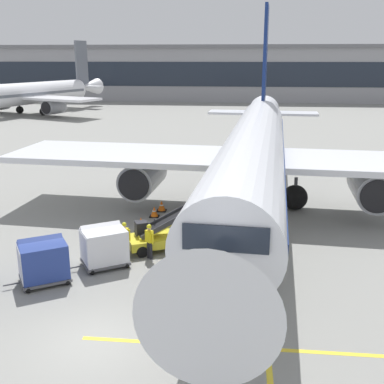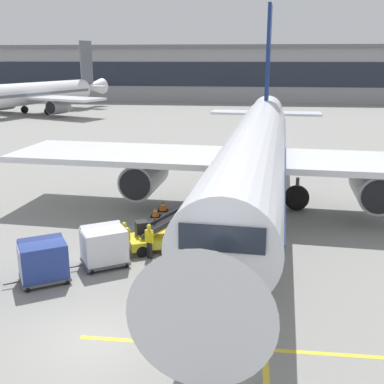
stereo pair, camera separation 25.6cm
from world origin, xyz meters
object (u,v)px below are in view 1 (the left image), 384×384
Objects in this scene: belt_loader at (166,232)px; ground_crew_by_loader at (125,237)px; safety_cone_nose_mark at (154,212)px; ground_crew_by_carts at (149,239)px; safety_cone_engine_keepout at (162,206)px; parked_airplane at (254,152)px; baggage_cart_lead at (104,245)px; baggage_cart_second at (43,260)px; safety_cone_wingtip at (141,224)px; distant_airplane at (27,94)px.

ground_crew_by_loader is at bearing -145.30° from belt_loader.
belt_loader reaches higher than safety_cone_nose_mark.
safety_cone_engine_keepout is at bearing 95.07° from ground_crew_by_carts.
belt_loader is at bearing -124.43° from parked_airplane.
baggage_cart_second is (-2.10, -1.91, 0.00)m from baggage_cart_lead.
ground_crew_by_carts reaches higher than safety_cone_wingtip.
distant_airplane is at bearing 117.37° from baggage_cart_lead.
parked_airplane is 7.05m from safety_cone_nose_mark.
baggage_cart_lead reaches higher than safety_cone_nose_mark.
baggage_cart_second reaches higher than ground_crew_by_loader.
distant_airplane is (-32.07, 54.67, 2.54)m from belt_loader.
parked_airplane reaches higher than belt_loader.
distant_airplane is at bearing 118.40° from ground_crew_by_loader.
safety_cone_wingtip is at bearing 81.34° from baggage_cart_lead.
baggage_cart_second reaches higher than safety_cone_engine_keepout.
ground_crew_by_loader and ground_crew_by_carts have the same top height.
baggage_cart_lead is (-6.95, -8.86, -2.75)m from parked_airplane.
safety_cone_engine_keepout is at bearing 85.23° from ground_crew_by_loader.
parked_airplane reaches higher than baggage_cart_second.
parked_airplane is 14.33m from baggage_cart_second.
safety_cone_wingtip reaches higher than safety_cone_engine_keepout.
parked_airplane is 22.95× the size of ground_crew_by_loader.
belt_loader is 0.15× the size of distant_airplane.
ground_crew_by_loader is at bearing 172.36° from ground_crew_by_carts.
parked_airplane reaches higher than distant_airplane.
distant_airplane reaches higher than safety_cone_engine_keepout.
distant_airplane is at bearing 119.30° from ground_crew_by_carts.
distant_airplane is (-27.44, 58.98, 2.39)m from baggage_cart_second.
baggage_cart_lead is at bearing -98.66° from safety_cone_wingtip.
ground_crew_by_carts is 64.38m from distant_airplane.
ground_crew_by_loader reaches higher than safety_cone_engine_keepout.
ground_crew_by_carts is 2.68× the size of safety_cone_nose_mark.
belt_loader reaches higher than baggage_cart_lead.
safety_cone_nose_mark is at bearing 86.71° from ground_crew_by_loader.
safety_cone_wingtip is (-6.22, -4.11, -3.38)m from parked_airplane.
ground_crew_by_loader is 1.25m from ground_crew_by_carts.
ground_crew_by_carts is at bearing 26.68° from baggage_cart_lead.
belt_loader is at bearing 42.99° from baggage_cart_second.
safety_cone_nose_mark is at bearing -102.21° from safety_cone_engine_keepout.
parked_airplane is at bearing 57.57° from ground_crew_by_carts.
ground_crew_by_carts is 7.36m from safety_cone_engine_keepout.
parked_airplane is 9.74m from ground_crew_by_carts.
ground_crew_by_loader is at bearing -61.60° from distant_airplane.
baggage_cart_lead is at bearing -128.11° from parked_airplane.
safety_cone_wingtip is at bearing -59.95° from distant_airplane.
belt_loader is 7.00× the size of safety_cone_wingtip.
baggage_cart_second is at bearing -65.05° from distant_airplane.
belt_loader is 1.96× the size of baggage_cart_second.
safety_cone_engine_keepout is 1.19m from safety_cone_nose_mark.
ground_crew_by_carts is (4.04, 2.88, -0.00)m from baggage_cart_second.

